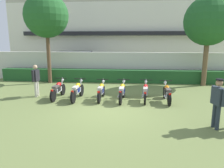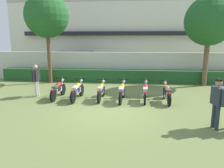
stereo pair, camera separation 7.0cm
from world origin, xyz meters
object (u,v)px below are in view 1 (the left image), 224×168
tree_far_side (209,21)px  motorcycle_in_row_1 (77,91)px  inspector_person (36,78)px  tree_near_inspector (46,16)px  motorcycle_in_row_0 (58,90)px  motorcycle_in_row_4 (145,92)px  parked_car (77,63)px  officer_0 (218,100)px  motorcycle_in_row_2 (101,91)px  motorcycle_in_row_5 (167,93)px  motorcycle_in_row_3 (122,92)px

tree_far_side → motorcycle_in_row_1: (-7.17, -3.91, -3.49)m
tree_far_side → inspector_person: 10.46m
tree_near_inspector → inspector_person: (0.62, -3.46, -3.36)m
tree_near_inspector → tree_far_side: 10.01m
motorcycle_in_row_0 → motorcycle_in_row_4: bearing=-88.0°
tree_far_side → inspector_person: tree_far_side is taller
parked_car → tree_far_side: tree_far_side is taller
parked_car → officer_0: parked_car is taller
tree_far_side → motorcycle_in_row_0: tree_far_side is taller
motorcycle_in_row_2 → motorcycle_in_row_5: motorcycle_in_row_5 is taller
tree_far_side → motorcycle_in_row_2: bearing=-147.5°
motorcycle_in_row_4 → motorcycle_in_row_1: bearing=96.5°
officer_0 → motorcycle_in_row_0: bearing=-37.6°
tree_near_inspector → motorcycle_in_row_4: tree_near_inspector is taller
parked_car → motorcycle_in_row_3: (4.13, -7.58, -0.48)m
tree_far_side → officer_0: (-1.74, -6.91, -2.94)m
tree_near_inspector → motorcycle_in_row_3: size_ratio=3.05×
motorcycle_in_row_5 → inspector_person: 6.54m
parked_car → motorcycle_in_row_3: size_ratio=2.40×
motorcycle_in_row_1 → motorcycle_in_row_5: size_ratio=1.05×
parked_car → motorcycle_in_row_4: parked_car is taller
tree_near_inspector → motorcycle_in_row_1: 6.13m
tree_near_inspector → officer_0: tree_near_inspector is taller
inspector_person → officer_0: bearing=-23.7°
motorcycle_in_row_1 → inspector_person: (-2.21, 0.36, 0.52)m
tree_near_inspector → motorcycle_in_row_2: (3.99, -3.73, -3.89)m
tree_near_inspector → motorcycle_in_row_3: (5.02, -3.87, -3.87)m
motorcycle_in_row_5 → parked_car: bearing=38.9°
motorcycle_in_row_2 → motorcycle_in_row_4: motorcycle_in_row_4 is taller
motorcycle_in_row_0 → motorcycle_in_row_3: (3.20, -0.18, 0.01)m
parked_car → motorcycle_in_row_2: bearing=-68.3°
motorcycle_in_row_3 → inspector_person: (-4.40, 0.41, 0.51)m
motorcycle_in_row_2 → inspector_person: size_ratio=1.11×
motorcycle_in_row_2 → motorcycle_in_row_4: bearing=-87.7°
tree_near_inspector → motorcycle_in_row_5: bearing=-28.2°
motorcycle_in_row_3 → motorcycle_in_row_5: 2.11m
motorcycle_in_row_1 → motorcycle_in_row_2: (1.16, 0.09, -0.01)m
motorcycle_in_row_0 → motorcycle_in_row_1: (1.01, -0.13, 0.01)m
motorcycle_in_row_0 → motorcycle_in_row_4: 4.31m
parked_car → inspector_person: 7.18m
parked_car → tree_far_side: (9.11, -3.62, 3.00)m
motorcycle_in_row_4 → officer_0: 3.82m
motorcycle_in_row_4 → parked_car: bearing=39.7°
tree_far_side → motorcycle_in_row_5: (-2.87, -3.91, -3.50)m
parked_car → officer_0: size_ratio=2.70×
motorcycle_in_row_0 → motorcycle_in_row_2: motorcycle_in_row_0 is taller
motorcycle_in_row_2 → motorcycle_in_row_3: 1.04m
officer_0 → motorcycle_in_row_4: bearing=-67.3°
motorcycle_in_row_5 → officer_0: (1.13, -2.99, 0.56)m
motorcycle_in_row_0 → officer_0: (6.44, -3.13, 0.55)m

